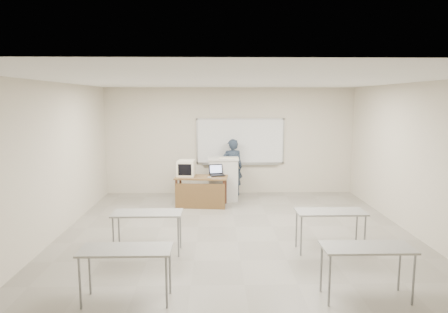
{
  "coord_description": "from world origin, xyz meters",
  "views": [
    {
      "loc": [
        -0.43,
        -7.23,
        2.67
      ],
      "look_at": [
        -0.2,
        2.2,
        1.31
      ],
      "focal_mm": 32.0,
      "sensor_mm": 36.0,
      "label": 1
    }
  ],
  "objects_px": {
    "whiteboard": "(240,142)",
    "podium": "(223,179)",
    "laptop": "(217,173)",
    "crt_monitor": "(186,168)",
    "instructor_desk": "(201,186)",
    "mouse": "(209,177)",
    "presenter": "(232,167)",
    "keyboard": "(229,158)"
  },
  "relations": [
    {
      "from": "instructor_desk",
      "to": "laptop",
      "type": "height_order",
      "value": "laptop"
    },
    {
      "from": "whiteboard",
      "to": "instructor_desk",
      "type": "relative_size",
      "value": 1.92
    },
    {
      "from": "presenter",
      "to": "laptop",
      "type": "bearing_deg",
      "value": 60.25
    },
    {
      "from": "whiteboard",
      "to": "laptop",
      "type": "relative_size",
      "value": 6.88
    },
    {
      "from": "whiteboard",
      "to": "podium",
      "type": "xyz_separation_m",
      "value": [
        -0.5,
        -0.77,
        -0.91
      ]
    },
    {
      "from": "instructor_desk",
      "to": "mouse",
      "type": "xyz_separation_m",
      "value": [
        0.2,
        -0.09,
        0.25
      ]
    },
    {
      "from": "mouse",
      "to": "keyboard",
      "type": "relative_size",
      "value": 0.21
    },
    {
      "from": "crt_monitor",
      "to": "presenter",
      "type": "height_order",
      "value": "presenter"
    },
    {
      "from": "whiteboard",
      "to": "laptop",
      "type": "distance_m",
      "value": 1.53
    },
    {
      "from": "podium",
      "to": "presenter",
      "type": "relative_size",
      "value": 0.71
    },
    {
      "from": "podium",
      "to": "mouse",
      "type": "xyz_separation_m",
      "value": [
        -0.36,
        -0.8,
        0.2
      ]
    },
    {
      "from": "podium",
      "to": "mouse",
      "type": "bearing_deg",
      "value": -114.26
    },
    {
      "from": "laptop",
      "to": "keyboard",
      "type": "distance_m",
      "value": 0.56
    },
    {
      "from": "instructor_desk",
      "to": "laptop",
      "type": "xyz_separation_m",
      "value": [
        0.4,
        0.27,
        0.29
      ]
    },
    {
      "from": "whiteboard",
      "to": "laptop",
      "type": "xyz_separation_m",
      "value": [
        -0.66,
        -1.21,
        -0.67
      ]
    },
    {
      "from": "instructor_desk",
      "to": "podium",
      "type": "height_order",
      "value": "podium"
    },
    {
      "from": "mouse",
      "to": "podium",
      "type": "bearing_deg",
      "value": 54.54
    },
    {
      "from": "laptop",
      "to": "presenter",
      "type": "relative_size",
      "value": 0.23
    },
    {
      "from": "mouse",
      "to": "presenter",
      "type": "bearing_deg",
      "value": 53.43
    },
    {
      "from": "mouse",
      "to": "instructor_desk",
      "type": "bearing_deg",
      "value": 144.44
    },
    {
      "from": "instructor_desk",
      "to": "podium",
      "type": "bearing_deg",
      "value": 57.57
    },
    {
      "from": "laptop",
      "to": "mouse",
      "type": "bearing_deg",
      "value": -133.01
    },
    {
      "from": "keyboard",
      "to": "podium",
      "type": "bearing_deg",
      "value": 153.27
    },
    {
      "from": "whiteboard",
      "to": "instructor_desk",
      "type": "xyz_separation_m",
      "value": [
        -1.06,
        -1.48,
        -0.96
      ]
    },
    {
      "from": "crt_monitor",
      "to": "keyboard",
      "type": "xyz_separation_m",
      "value": [
        1.1,
        0.35,
        0.2
      ]
    },
    {
      "from": "keyboard",
      "to": "laptop",
      "type": "bearing_deg",
      "value": -122.05
    },
    {
      "from": "instructor_desk",
      "to": "crt_monitor",
      "type": "distance_m",
      "value": 0.62
    },
    {
      "from": "laptop",
      "to": "crt_monitor",
      "type": "bearing_deg",
      "value": 168.56
    },
    {
      "from": "mouse",
      "to": "crt_monitor",
      "type": "bearing_deg",
      "value": 139.8
    },
    {
      "from": "instructor_desk",
      "to": "podium",
      "type": "xyz_separation_m",
      "value": [
        0.56,
        0.71,
        0.05
      ]
    },
    {
      "from": "crt_monitor",
      "to": "keyboard",
      "type": "bearing_deg",
      "value": 22.63
    },
    {
      "from": "laptop",
      "to": "podium",
      "type": "bearing_deg",
      "value": 56.2
    },
    {
      "from": "podium",
      "to": "presenter",
      "type": "bearing_deg",
      "value": 62.96
    },
    {
      "from": "instructor_desk",
      "to": "whiteboard",
      "type": "bearing_deg",
      "value": 60.21
    },
    {
      "from": "crt_monitor",
      "to": "presenter",
      "type": "bearing_deg",
      "value": 43.97
    },
    {
      "from": "crt_monitor",
      "to": "whiteboard",
      "type": "bearing_deg",
      "value": 45.37
    },
    {
      "from": "podium",
      "to": "mouse",
      "type": "distance_m",
      "value": 0.9
    },
    {
      "from": "instructor_desk",
      "to": "presenter",
      "type": "relative_size",
      "value": 0.82
    },
    {
      "from": "crt_monitor",
      "to": "presenter",
      "type": "xyz_separation_m",
      "value": [
        1.21,
        0.99,
        -0.15
      ]
    },
    {
      "from": "podium",
      "to": "laptop",
      "type": "relative_size",
      "value": 3.14
    },
    {
      "from": "keyboard",
      "to": "presenter",
      "type": "bearing_deg",
      "value": 91.88
    },
    {
      "from": "podium",
      "to": "laptop",
      "type": "height_order",
      "value": "podium"
    }
  ]
}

